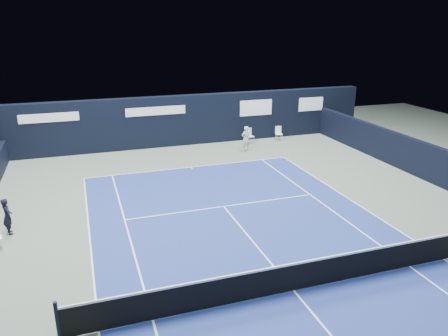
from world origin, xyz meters
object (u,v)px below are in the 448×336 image
object	(u,v)px
folding_chair_back_b	(279,132)
tennis_net	(295,276)
tennis_player	(246,139)
folding_chair_back_a	(249,133)

from	to	relation	value
folding_chair_back_b	tennis_net	size ratio (longest dim) A/B	0.07
folding_chair_back_b	tennis_player	xyz separation A→B (m)	(-2.95, -1.62, 0.24)
folding_chair_back_b	tennis_player	size ratio (longest dim) A/B	0.61
folding_chair_back_a	folding_chair_back_b	bearing A→B (deg)	-9.39
tennis_player	tennis_net	bearing A→B (deg)	-105.71
tennis_net	folding_chair_back_b	bearing A→B (deg)	66.15
folding_chair_back_a	tennis_net	size ratio (longest dim) A/B	0.07
folding_chair_back_b	tennis_net	world-z (taller)	tennis_net
tennis_net	tennis_player	bearing A→B (deg)	74.29
tennis_net	tennis_player	distance (m)	14.42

